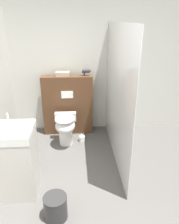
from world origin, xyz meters
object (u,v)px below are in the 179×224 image
(sink_vanity, at_px, (11,161))
(waste_bin, at_px, (56,207))
(hair_drier, at_px, (86,71))
(toilet, at_px, (65,127))

(sink_vanity, bearing_deg, waste_bin, -39.76)
(sink_vanity, relative_size, waste_bin, 3.58)
(waste_bin, bearing_deg, sink_vanity, 140.24)
(sink_vanity, distance_m, waste_bin, 0.83)
(sink_vanity, distance_m, hair_drier, 2.10)
(hair_drier, distance_m, waste_bin, 2.44)
(hair_drier, bearing_deg, sink_vanity, -122.95)
(sink_vanity, bearing_deg, hair_drier, 57.05)
(toilet, distance_m, sink_vanity, 1.32)
(sink_vanity, xyz_separation_m, waste_bin, (0.59, -0.49, -0.32))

